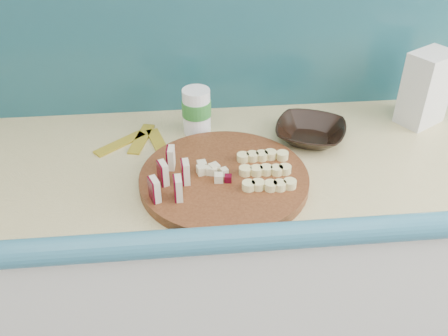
% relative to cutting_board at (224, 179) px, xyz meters
% --- Properties ---
extents(kitchen_counter, '(2.20, 0.63, 0.91)m').
position_rel_cutting_board_xyz_m(kitchen_counter, '(0.12, 0.10, -0.47)').
color(kitchen_counter, white).
rests_on(kitchen_counter, ground).
extents(backsplash, '(2.20, 0.02, 0.50)m').
position_rel_cutting_board_xyz_m(backsplash, '(0.12, 0.39, 0.24)').
color(backsplash, teal).
rests_on(backsplash, kitchen_counter).
extents(cutting_board, '(0.41, 0.41, 0.03)m').
position_rel_cutting_board_xyz_m(cutting_board, '(0.00, 0.00, 0.00)').
color(cutting_board, '#411F0E').
rests_on(cutting_board, kitchen_counter).
extents(apple_wedges, '(0.09, 0.16, 0.06)m').
position_rel_cutting_board_xyz_m(apple_wedges, '(-0.13, -0.03, 0.04)').
color(apple_wedges, beige).
rests_on(apple_wedges, cutting_board).
extents(apple_chunks, '(0.05, 0.06, 0.02)m').
position_rel_cutting_board_xyz_m(apple_chunks, '(-0.03, 0.00, 0.02)').
color(apple_chunks, beige).
rests_on(apple_chunks, cutting_board).
extents(banana_slices, '(0.13, 0.15, 0.02)m').
position_rel_cutting_board_xyz_m(banana_slices, '(0.10, -0.00, 0.02)').
color(banana_slices, '#EADF8F').
rests_on(banana_slices, cutting_board).
extents(brown_bowl, '(0.24, 0.24, 0.05)m').
position_rel_cutting_board_xyz_m(brown_bowl, '(0.25, 0.17, 0.01)').
color(brown_bowl, black).
rests_on(brown_bowl, kitchen_counter).
extents(flour_bag, '(0.15, 0.14, 0.21)m').
position_rel_cutting_board_xyz_m(flour_bag, '(0.59, 0.25, 0.09)').
color(flour_bag, silver).
rests_on(flour_bag, kitchen_counter).
extents(canister, '(0.08, 0.08, 0.13)m').
position_rel_cutting_board_xyz_m(canister, '(-0.05, 0.25, 0.06)').
color(canister, white).
rests_on(canister, kitchen_counter).
extents(banana_peel, '(0.21, 0.18, 0.01)m').
position_rel_cutting_board_xyz_m(banana_peel, '(-0.21, 0.20, -0.01)').
color(banana_peel, gold).
rests_on(banana_peel, kitchen_counter).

